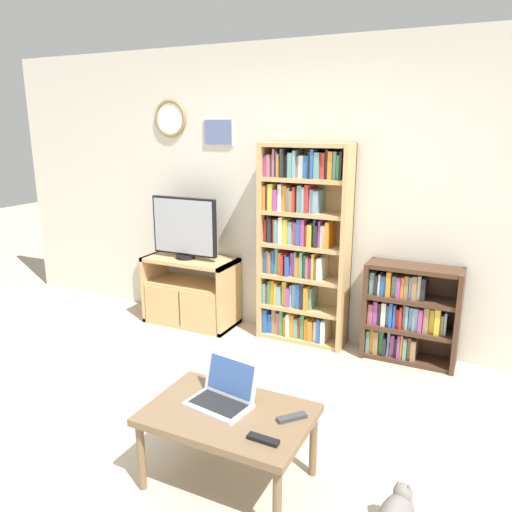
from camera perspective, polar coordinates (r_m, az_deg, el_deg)
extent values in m
plane|color=#BCAD93|center=(3.21, -8.86, -21.69)|extent=(18.00, 18.00, 0.00)
cube|color=beige|center=(4.47, 5.69, 6.97)|extent=(6.66, 0.06, 2.60)
torus|color=olive|center=(5.04, -9.75, 15.23)|extent=(0.36, 0.04, 0.36)
cylinder|color=white|center=(5.04, -9.75, 15.23)|extent=(0.29, 0.02, 0.29)
cube|color=silver|center=(4.76, -4.30, 13.94)|extent=(0.31, 0.01, 0.24)
cube|color=slate|center=(4.76, -4.34, 13.94)|extent=(0.28, 0.02, 0.22)
cube|color=tan|center=(5.17, -11.39, -3.23)|extent=(0.04, 0.43, 0.66)
cube|color=tan|center=(4.72, -3.07, -4.68)|extent=(0.04, 0.43, 0.66)
cube|color=tan|center=(4.84, -7.54, -0.43)|extent=(0.89, 0.43, 0.04)
cube|color=tan|center=(5.04, -7.30, -7.29)|extent=(0.89, 0.43, 0.04)
cube|color=tan|center=(4.91, -7.45, -3.20)|extent=(0.82, 0.40, 0.04)
cube|color=tan|center=(4.93, -10.68, -5.51)|extent=(0.39, 0.02, 0.36)
cube|color=tan|center=(4.71, -6.65, -6.32)|extent=(0.39, 0.02, 0.36)
cylinder|color=black|center=(4.83, -8.05, -0.04)|extent=(0.18, 0.18, 0.04)
cube|color=black|center=(4.76, -8.18, 3.39)|extent=(0.68, 0.05, 0.55)
cube|color=#9399A3|center=(4.74, -8.37, 3.32)|extent=(0.64, 0.01, 0.51)
cube|color=tan|center=(4.50, 0.99, 1.63)|extent=(0.04, 0.27, 1.76)
cube|color=tan|center=(4.25, 10.24, 0.60)|extent=(0.04, 0.27, 1.76)
cube|color=tan|center=(4.47, 6.05, 1.47)|extent=(0.79, 0.02, 1.76)
cube|color=tan|center=(4.63, 5.22, -9.27)|extent=(0.72, 0.23, 0.04)
cube|color=tan|center=(4.53, 5.31, -5.95)|extent=(0.72, 0.23, 0.04)
cube|color=tan|center=(4.43, 5.39, -2.47)|extent=(0.72, 0.23, 0.04)
cube|color=tan|center=(4.36, 5.48, 1.13)|extent=(0.72, 0.23, 0.04)
cube|color=tan|center=(4.30, 5.58, 4.86)|extent=(0.72, 0.23, 0.04)
cube|color=tan|center=(4.26, 5.67, 8.66)|extent=(0.72, 0.23, 0.04)
cube|color=tan|center=(4.24, 5.77, 12.52)|extent=(0.72, 0.23, 0.04)
cube|color=#2856A8|center=(4.71, 1.47, -7.10)|extent=(0.04, 0.20, 0.22)
cube|color=#2856A8|center=(4.70, 1.96, -7.39)|extent=(0.04, 0.18, 0.18)
cube|color=#93704C|center=(4.68, 2.41, -7.15)|extent=(0.03, 0.18, 0.24)
cube|color=#B75B70|center=(4.67, 2.87, -7.42)|extent=(0.04, 0.17, 0.20)
cube|color=#388947|center=(4.65, 3.29, -7.36)|extent=(0.03, 0.19, 0.23)
cube|color=orange|center=(4.65, 3.70, -7.71)|extent=(0.03, 0.19, 0.18)
cube|color=white|center=(4.62, 4.05, -7.59)|extent=(0.03, 0.21, 0.22)
cube|color=orange|center=(4.62, 4.48, -7.67)|extent=(0.03, 0.19, 0.21)
cube|color=#5B9389|center=(4.61, 4.93, -7.92)|extent=(0.04, 0.19, 0.18)
cube|color=red|center=(4.60, 5.33, -7.85)|extent=(0.02, 0.17, 0.20)
cube|color=#388947|center=(4.58, 5.66, -7.77)|extent=(0.03, 0.18, 0.23)
cube|color=orange|center=(4.58, 6.12, -8.03)|extent=(0.04, 0.19, 0.20)
cube|color=orange|center=(4.56, 6.55, -8.17)|extent=(0.04, 0.21, 0.19)
cube|color=white|center=(4.56, 7.07, -8.24)|extent=(0.03, 0.18, 0.18)
cube|color=#2856A8|center=(4.53, 7.50, -8.15)|extent=(0.03, 0.21, 0.22)
cube|color=white|center=(4.52, 7.98, -8.29)|extent=(0.04, 0.21, 0.21)
cube|color=#5B9389|center=(4.61, 1.42, -4.00)|extent=(0.03, 0.21, 0.19)
cube|color=#B75B70|center=(4.61, 1.74, -4.09)|extent=(0.02, 0.19, 0.18)
cube|color=#388947|center=(4.59, 1.99, -3.90)|extent=(0.02, 0.21, 0.22)
cube|color=orange|center=(4.58, 2.32, -3.92)|extent=(0.03, 0.19, 0.22)
cube|color=gold|center=(4.57, 2.66, -4.08)|extent=(0.02, 0.20, 0.20)
cube|color=#759EB7|center=(4.56, 3.03, -4.27)|extent=(0.04, 0.20, 0.18)
cube|color=gold|center=(4.55, 3.59, -4.06)|extent=(0.04, 0.16, 0.22)
cube|color=#9E4293|center=(4.53, 4.03, -4.43)|extent=(0.03, 0.20, 0.18)
cube|color=#759EB7|center=(4.52, 4.38, -4.32)|extent=(0.02, 0.19, 0.20)
cube|color=#759EB7|center=(4.51, 4.75, -4.33)|extent=(0.04, 0.18, 0.21)
cube|color=#2856A8|center=(4.49, 5.17, -4.33)|extent=(0.04, 0.21, 0.23)
cube|color=#232328|center=(4.48, 5.64, -4.30)|extent=(0.04, 0.20, 0.24)
cube|color=orange|center=(4.47, 6.11, -4.59)|extent=(0.04, 0.21, 0.21)
cube|color=#5B9389|center=(4.47, 6.54, -4.69)|extent=(0.02, 0.17, 0.19)
cube|color=#2856A8|center=(4.53, 1.45, -0.48)|extent=(0.02, 0.19, 0.20)
cube|color=#93704C|center=(4.52, 1.72, -0.45)|extent=(0.02, 0.19, 0.21)
cube|color=#93704C|center=(4.51, 1.99, -0.57)|extent=(0.03, 0.20, 0.20)
cube|color=#2856A8|center=(4.50, 2.35, -0.49)|extent=(0.02, 0.18, 0.21)
cube|color=#5B9389|center=(4.49, 2.73, -0.40)|extent=(0.03, 0.17, 0.23)
cube|color=orange|center=(4.48, 3.12, -0.67)|extent=(0.03, 0.18, 0.20)
cube|color=red|center=(4.47, 3.41, -0.80)|extent=(0.02, 0.21, 0.19)
cube|color=#9E4293|center=(4.47, 3.73, -0.81)|extent=(0.02, 0.17, 0.19)
cube|color=#2856A8|center=(4.45, 4.01, -0.94)|extent=(0.03, 0.21, 0.18)
cube|color=#9E4293|center=(4.44, 4.50, -0.77)|extent=(0.03, 0.17, 0.21)
cube|color=#759EB7|center=(4.43, 4.83, -0.75)|extent=(0.02, 0.17, 0.22)
cube|color=orange|center=(4.42, 5.15, -1.05)|extent=(0.04, 0.20, 0.18)
cube|color=#5B9389|center=(4.40, 5.56, -0.81)|extent=(0.02, 0.21, 0.23)
cube|color=#388947|center=(4.40, 5.93, -1.00)|extent=(0.03, 0.17, 0.20)
cube|color=#B75B70|center=(4.39, 6.22, -1.14)|extent=(0.02, 0.21, 0.19)
cube|color=#9E4293|center=(4.38, 6.56, -1.21)|extent=(0.03, 0.18, 0.18)
cube|color=gold|center=(4.37, 6.88, -1.00)|extent=(0.02, 0.21, 0.23)
cube|color=#93704C|center=(4.37, 7.17, -1.30)|extent=(0.02, 0.19, 0.18)
cube|color=white|center=(4.35, 7.61, -1.28)|extent=(0.04, 0.21, 0.20)
cube|color=red|center=(4.47, 1.48, 3.07)|extent=(0.02, 0.17, 0.20)
cube|color=#232328|center=(4.46, 1.74, 3.24)|extent=(0.02, 0.17, 0.23)
cube|color=#232328|center=(4.44, 2.02, 3.13)|extent=(0.03, 0.20, 0.22)
cube|color=red|center=(4.44, 2.43, 3.05)|extent=(0.03, 0.18, 0.21)
cube|color=#5B9389|center=(4.42, 2.80, 2.99)|extent=(0.04, 0.21, 0.21)
cube|color=white|center=(4.40, 3.27, 3.10)|extent=(0.03, 0.21, 0.23)
cube|color=gold|center=(4.39, 3.78, 2.94)|extent=(0.04, 0.20, 0.21)
cube|color=#759EB7|center=(4.37, 4.30, 2.80)|extent=(0.04, 0.20, 0.20)
cube|color=#B75B70|center=(4.36, 4.87, 2.71)|extent=(0.04, 0.18, 0.19)
cube|color=#2856A8|center=(4.34, 5.32, 2.87)|extent=(0.03, 0.21, 0.23)
cube|color=#9E4293|center=(4.33, 5.76, 2.83)|extent=(0.03, 0.21, 0.23)
cube|color=red|center=(4.33, 6.12, 2.49)|extent=(0.02, 0.20, 0.18)
cube|color=gold|center=(4.31, 6.51, 2.50)|extent=(0.04, 0.21, 0.19)
cube|color=#2856A8|center=(4.31, 6.98, 2.74)|extent=(0.02, 0.17, 0.23)
cube|color=#232328|center=(4.29, 7.23, 2.41)|extent=(0.03, 0.21, 0.19)
cube|color=#9E4293|center=(4.29, 7.58, 2.64)|extent=(0.02, 0.19, 0.22)
cube|color=white|center=(4.28, 7.98, 2.36)|extent=(0.04, 0.19, 0.19)
cube|color=orange|center=(4.26, 8.48, 2.53)|extent=(0.03, 0.22, 0.23)
cube|color=orange|center=(4.41, 1.46, 6.78)|extent=(0.02, 0.21, 0.21)
cube|color=#232328|center=(4.40, 1.73, 6.82)|extent=(0.02, 0.22, 0.22)
cube|color=gold|center=(4.39, 2.13, 6.85)|extent=(0.04, 0.21, 0.23)
cube|color=#9E4293|center=(4.38, 2.64, 6.53)|extent=(0.03, 0.21, 0.18)
cube|color=white|center=(4.36, 3.15, 6.79)|extent=(0.03, 0.19, 0.23)
cube|color=orange|center=(4.35, 3.67, 6.69)|extent=(0.04, 0.18, 0.22)
cube|color=#759EB7|center=(4.33, 4.10, 6.55)|extent=(0.03, 0.19, 0.20)
cube|color=#93704C|center=(4.32, 4.45, 6.36)|extent=(0.03, 0.21, 0.18)
cube|color=red|center=(4.31, 4.76, 6.56)|extent=(0.02, 0.21, 0.21)
cube|color=#93704C|center=(4.31, 5.08, 6.47)|extent=(0.02, 0.17, 0.20)
cube|color=#5B9389|center=(4.29, 5.40, 6.62)|extent=(0.04, 0.20, 0.23)
cube|color=#759EB7|center=(4.28, 5.80, 6.51)|extent=(0.02, 0.21, 0.22)
cube|color=red|center=(4.27, 6.21, 6.62)|extent=(0.03, 0.21, 0.24)
cube|color=#759EB7|center=(4.27, 6.69, 6.33)|extent=(0.03, 0.18, 0.20)
cube|color=#759EB7|center=(4.25, 7.20, 6.22)|extent=(0.04, 0.20, 0.19)
cube|color=#9E4293|center=(4.39, 1.53, 10.30)|extent=(0.03, 0.19, 0.18)
cube|color=#B75B70|center=(4.37, 1.90, 10.35)|extent=(0.03, 0.20, 0.19)
cube|color=#388947|center=(4.37, 2.26, 10.33)|extent=(0.02, 0.17, 0.19)
cube|color=#B75B70|center=(4.36, 2.46, 10.64)|extent=(0.02, 0.19, 0.24)
cube|color=#2856A8|center=(4.35, 2.72, 10.49)|extent=(0.02, 0.18, 0.21)
cube|color=orange|center=(4.34, 2.97, 10.34)|extent=(0.02, 0.20, 0.19)
cube|color=#5B9389|center=(4.34, 3.28, 10.62)|extent=(0.02, 0.17, 0.24)
cube|color=#232328|center=(4.32, 3.53, 10.61)|extent=(0.02, 0.21, 0.24)
cube|color=#232328|center=(4.32, 3.93, 10.26)|extent=(0.03, 0.17, 0.19)
cube|color=#5B9389|center=(4.29, 4.37, 10.36)|extent=(0.04, 0.21, 0.21)
cube|color=#759EB7|center=(4.28, 4.81, 10.46)|extent=(0.02, 0.21, 0.22)
cube|color=#93704C|center=(4.28, 5.14, 10.13)|extent=(0.02, 0.17, 0.18)
cube|color=white|center=(4.27, 5.53, 10.16)|extent=(0.04, 0.17, 0.18)
cube|color=#2856A8|center=(4.25, 6.08, 10.13)|extent=(0.04, 0.19, 0.18)
cube|color=#232328|center=(4.24, 6.50, 10.32)|extent=(0.02, 0.19, 0.22)
cube|color=#2856A8|center=(4.22, 6.82, 10.44)|extent=(0.02, 0.21, 0.24)
cube|color=#5B9389|center=(4.22, 7.32, 10.26)|extent=(0.04, 0.20, 0.21)
cube|color=red|center=(4.21, 7.93, 10.21)|extent=(0.04, 0.17, 0.21)
cube|color=#232328|center=(4.20, 8.39, 10.36)|extent=(0.02, 0.17, 0.24)
cube|color=orange|center=(4.19, 8.80, 10.24)|extent=(0.04, 0.19, 0.22)
cube|color=#5B9389|center=(4.18, 9.27, 10.21)|extent=(0.02, 0.18, 0.22)
cube|color=#388947|center=(4.17, 9.61, 10.00)|extent=(0.02, 0.17, 0.19)
cube|color=#232328|center=(4.16, 9.93, 10.18)|extent=(0.02, 0.18, 0.22)
cube|color=#472D1E|center=(4.33, 12.61, -5.76)|extent=(0.04, 0.28, 0.81)
cube|color=#472D1E|center=(4.25, 22.06, -6.95)|extent=(0.04, 0.28, 0.81)
cube|color=#472D1E|center=(4.40, 17.55, -5.81)|extent=(0.75, 0.02, 0.81)
cube|color=#472D1E|center=(4.43, 16.89, -11.09)|extent=(0.68, 0.24, 0.04)
cube|color=#472D1E|center=(4.32, 17.15, -7.98)|extent=(0.68, 0.24, 0.04)
cube|color=#472D1E|center=(4.23, 17.41, -4.73)|extent=(0.68, 0.24, 0.04)
cube|color=#472D1E|center=(4.16, 17.69, -1.35)|extent=(0.68, 0.24, 0.04)
cube|color=#5B9389|center=(4.43, 12.92, -9.10)|extent=(0.03, 0.20, 0.20)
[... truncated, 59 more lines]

